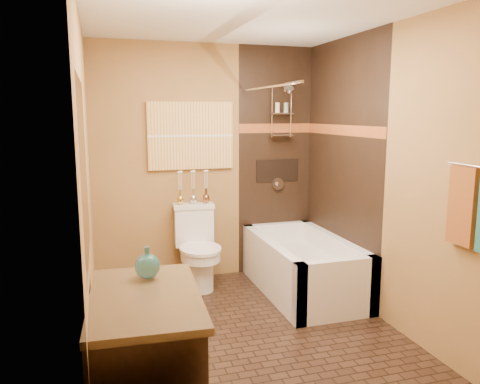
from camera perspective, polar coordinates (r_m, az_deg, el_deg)
name	(u,v)px	position (r m, az deg, el deg)	size (l,w,h in m)	color
floor	(251,335)	(3.97, 1.31, -17.06)	(3.00, 3.00, 0.00)	black
wall_left	(87,191)	(3.42, -18.10, 0.14)	(0.02, 3.00, 2.50)	#AD7743
wall_right	(386,177)	(4.13, 17.41, 1.73)	(0.02, 3.00, 2.50)	#AD7743
wall_back	(207,164)	(5.03, -4.01, 3.48)	(2.40, 0.02, 2.50)	#AD7743
wall_front	(352,229)	(2.25, 13.55, -4.38)	(2.40, 0.02, 2.50)	#AD7743
ceiling	(252,13)	(3.63, 1.47, 21.00)	(3.00, 3.00, 0.00)	silver
alcove_tile_back	(275,162)	(5.24, 4.31, 3.72)	(0.85, 0.01, 2.50)	black
alcove_tile_right	(341,168)	(4.75, 12.21, 2.93)	(0.01, 1.50, 2.50)	black
mosaic_band_back	(276,128)	(5.21, 4.41, 7.76)	(0.85, 0.01, 0.10)	maroon
mosaic_band_right	(341,130)	(4.72, 12.26, 7.39)	(0.01, 1.50, 0.10)	maroon
alcove_niche	(277,170)	(5.26, 4.58, 2.64)	(0.50, 0.01, 0.25)	black
shower_fixtures	(282,124)	(5.13, 5.09, 8.24)	(0.24, 0.33, 1.16)	silver
curtain_rod	(267,87)	(4.40, 3.34, 12.66)	(0.03, 0.03, 1.55)	silver
towel_bar	(480,167)	(3.26, 27.25, 2.69)	(0.02, 0.02, 0.55)	silver
towel_rust	(463,206)	(3.40, 25.51, -1.55)	(0.05, 0.22, 0.52)	brown
sunset_painting	(191,136)	(4.94, -6.03, 6.83)	(0.90, 0.04, 0.70)	gold
vanity_mirror	(84,171)	(2.41, -18.49, 2.39)	(0.01, 1.00, 0.90)	white
bathtub	(303,270)	(4.81, 7.67, -9.46)	(0.80, 1.50, 0.55)	white
toilet	(198,247)	(4.86, -5.17, -6.68)	(0.44, 0.64, 0.84)	white
vanity	(146,367)	(2.76, -11.40, -20.20)	(0.63, 0.98, 0.83)	black
teal_bottle	(147,263)	(2.79, -11.23, -8.45)	(0.15, 0.15, 0.23)	#216365
bud_vases	(193,186)	(4.91, -5.73, 0.68)	(0.35, 0.07, 0.34)	gold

